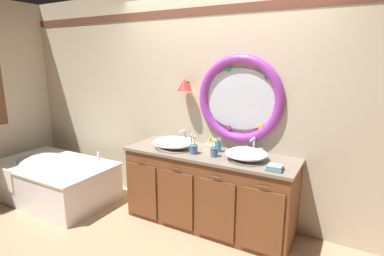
{
  "coord_description": "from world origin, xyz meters",
  "views": [
    {
      "loc": [
        1.41,
        -2.52,
        1.82
      ],
      "look_at": [
        -0.14,
        0.25,
        1.09
      ],
      "focal_mm": 28.36,
      "sensor_mm": 36.0,
      "label": 1
    }
  ],
  "objects_px": {
    "soap_dispenser": "(218,146)",
    "bathtub": "(54,177)",
    "sink_basin_right": "(246,154)",
    "toiletry_basket": "(212,145)",
    "folded_hand_towel": "(275,168)",
    "toothbrush_holder_right": "(214,151)",
    "toothbrush_holder_left": "(194,149)",
    "sink_basin_left": "(174,142)"
  },
  "relations": [
    {
      "from": "soap_dispenser",
      "to": "bathtub",
      "type": "bearing_deg",
      "value": -167.11
    },
    {
      "from": "sink_basin_right",
      "to": "soap_dispenser",
      "type": "height_order",
      "value": "soap_dispenser"
    },
    {
      "from": "soap_dispenser",
      "to": "toiletry_basket",
      "type": "bearing_deg",
      "value": 138.77
    },
    {
      "from": "toothbrush_holder_left",
      "to": "folded_hand_towel",
      "type": "xyz_separation_m",
      "value": [
        0.87,
        -0.07,
        -0.03
      ]
    },
    {
      "from": "toothbrush_holder_left",
      "to": "toiletry_basket",
      "type": "bearing_deg",
      "value": 75.12
    },
    {
      "from": "toothbrush_holder_left",
      "to": "toothbrush_holder_right",
      "type": "xyz_separation_m",
      "value": [
        0.23,
        0.02,
        0.0
      ]
    },
    {
      "from": "bathtub",
      "to": "soap_dispenser",
      "type": "distance_m",
      "value": 2.28
    },
    {
      "from": "sink_basin_left",
      "to": "bathtub",
      "type": "bearing_deg",
      "value": -167.04
    },
    {
      "from": "toothbrush_holder_right",
      "to": "folded_hand_towel",
      "type": "distance_m",
      "value": 0.65
    },
    {
      "from": "sink_basin_left",
      "to": "sink_basin_right",
      "type": "bearing_deg",
      "value": 0.0
    },
    {
      "from": "bathtub",
      "to": "sink_basin_left",
      "type": "xyz_separation_m",
      "value": [
        1.64,
        0.38,
        0.6
      ]
    },
    {
      "from": "sink_basin_right",
      "to": "toothbrush_holder_left",
      "type": "bearing_deg",
      "value": -171.73
    },
    {
      "from": "folded_hand_towel",
      "to": "toiletry_basket",
      "type": "bearing_deg",
      "value": 155.03
    },
    {
      "from": "sink_basin_left",
      "to": "toothbrush_holder_left",
      "type": "bearing_deg",
      "value": -15.08
    },
    {
      "from": "bathtub",
      "to": "sink_basin_right",
      "type": "height_order",
      "value": "sink_basin_right"
    },
    {
      "from": "soap_dispenser",
      "to": "toiletry_basket",
      "type": "distance_m",
      "value": 0.16
    },
    {
      "from": "folded_hand_towel",
      "to": "toiletry_basket",
      "type": "height_order",
      "value": "toiletry_basket"
    },
    {
      "from": "toothbrush_holder_right",
      "to": "bathtub",
      "type": "bearing_deg",
      "value": -171.72
    },
    {
      "from": "soap_dispenser",
      "to": "folded_hand_towel",
      "type": "relative_size",
      "value": 1.05
    },
    {
      "from": "bathtub",
      "to": "toiletry_basket",
      "type": "bearing_deg",
      "value": 16.38
    },
    {
      "from": "soap_dispenser",
      "to": "toiletry_basket",
      "type": "relative_size",
      "value": 1.03
    },
    {
      "from": "sink_basin_right",
      "to": "folded_hand_towel",
      "type": "bearing_deg",
      "value": -25.65
    },
    {
      "from": "toothbrush_holder_left",
      "to": "toiletry_basket",
      "type": "xyz_separation_m",
      "value": [
        0.08,
        0.3,
        -0.03
      ]
    },
    {
      "from": "sink_basin_left",
      "to": "soap_dispenser",
      "type": "height_order",
      "value": "soap_dispenser"
    },
    {
      "from": "bathtub",
      "to": "sink_basin_left",
      "type": "bearing_deg",
      "value": 12.96
    },
    {
      "from": "soap_dispenser",
      "to": "toiletry_basket",
      "type": "xyz_separation_m",
      "value": [
        -0.12,
        0.1,
        -0.04
      ]
    },
    {
      "from": "sink_basin_left",
      "to": "toothbrush_holder_right",
      "type": "distance_m",
      "value": 0.53
    },
    {
      "from": "toothbrush_holder_left",
      "to": "bathtub",
      "type": "bearing_deg",
      "value": -171.27
    },
    {
      "from": "bathtub",
      "to": "sink_basin_right",
      "type": "xyz_separation_m",
      "value": [
        2.49,
        0.38,
        0.6
      ]
    },
    {
      "from": "toiletry_basket",
      "to": "toothbrush_holder_right",
      "type": "bearing_deg",
      "value": -61.19
    },
    {
      "from": "sink_basin_left",
      "to": "folded_hand_towel",
      "type": "relative_size",
      "value": 3.26
    },
    {
      "from": "toothbrush_holder_left",
      "to": "soap_dispenser",
      "type": "bearing_deg",
      "value": 44.07
    },
    {
      "from": "toothbrush_holder_left",
      "to": "sink_basin_left",
      "type": "bearing_deg",
      "value": 164.92
    },
    {
      "from": "bathtub",
      "to": "soap_dispenser",
      "type": "xyz_separation_m",
      "value": [
        2.14,
        0.49,
        0.61
      ]
    },
    {
      "from": "bathtub",
      "to": "sink_basin_right",
      "type": "distance_m",
      "value": 2.59
    },
    {
      "from": "sink_basin_left",
      "to": "soap_dispenser",
      "type": "bearing_deg",
      "value": 12.66
    },
    {
      "from": "toiletry_basket",
      "to": "folded_hand_towel",
      "type": "bearing_deg",
      "value": -24.97
    },
    {
      "from": "toothbrush_holder_left",
      "to": "toothbrush_holder_right",
      "type": "relative_size",
      "value": 1.13
    },
    {
      "from": "sink_basin_left",
      "to": "soap_dispenser",
      "type": "xyz_separation_m",
      "value": [
        0.49,
        0.11,
        0.0
      ]
    },
    {
      "from": "bathtub",
      "to": "folded_hand_towel",
      "type": "relative_size",
      "value": 10.88
    },
    {
      "from": "bathtub",
      "to": "toothbrush_holder_right",
      "type": "bearing_deg",
      "value": 8.28
    },
    {
      "from": "sink_basin_right",
      "to": "toiletry_basket",
      "type": "xyz_separation_m",
      "value": [
        -0.47,
        0.22,
        -0.03
      ]
    }
  ]
}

